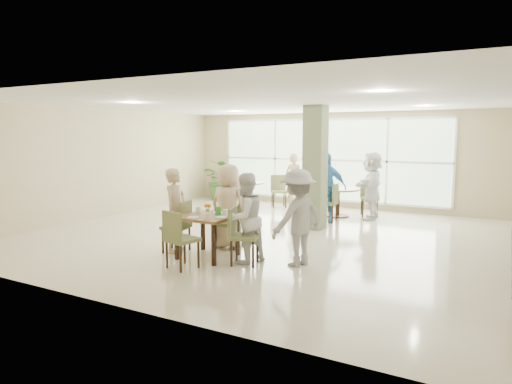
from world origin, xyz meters
The scene contains 19 objects.
ground centered at (0.00, 0.00, 0.00)m, with size 10.00×10.00×0.00m, color beige.
room_shell centered at (0.00, 0.00, 1.70)m, with size 10.00×10.00×10.00m.
window_bank centered at (-0.50, 4.46, 1.40)m, with size 7.00×0.04×7.00m.
column centered at (0.40, 1.20, 1.40)m, with size 0.45×0.45×2.80m, color #646F4D.
main_table centered at (-0.30, -2.03, 0.65)m, with size 0.92×0.92×0.75m.
round_table_left centered at (-2.51, 3.16, 0.55)m, with size 1.00×1.00×0.75m.
round_table_right centered at (0.35, 2.97, 0.58)m, with size 1.12×1.12×0.75m.
chairs_main_table centered at (-0.30, -2.04, 0.47)m, with size 2.07×2.05×0.95m.
chairs_table_left centered at (-2.45, 3.20, 0.47)m, with size 2.13×1.91×0.95m.
chairs_table_right centered at (0.38, 2.96, 0.47)m, with size 1.97×1.82×0.95m.
tabletop_clutter centered at (-0.25, -2.03, 0.81)m, with size 0.79×0.80×0.21m.
potted_plant centered at (-4.02, 4.09, 0.67)m, with size 1.20×1.20×1.33m, color #376628.
teen_left centered at (-1.06, -1.97, 0.77)m, with size 0.56×0.37×1.54m, color #CCB088.
teen_far centered at (-0.36, -1.28, 0.80)m, with size 0.79×0.43×1.61m, color #CCB088.
teen_right centered at (0.43, -1.98, 0.76)m, with size 0.74×0.58×1.52m, color white.
teen_standing centered at (1.27, -1.71, 0.80)m, with size 1.03×0.59×1.60m, color #9E9EA0.
adult_a centered at (0.32, 2.10, 0.86)m, with size 1.01×0.57×1.72m, color #4391CA.
adult_b centered at (1.22, 3.04, 0.86)m, with size 1.60×0.69×1.73m, color white.
adult_standing centered at (-1.26, 3.75, 0.81)m, with size 0.59×0.39×1.63m, color #CCB088.
Camera 1 is at (4.25, -8.47, 2.15)m, focal length 32.00 mm.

